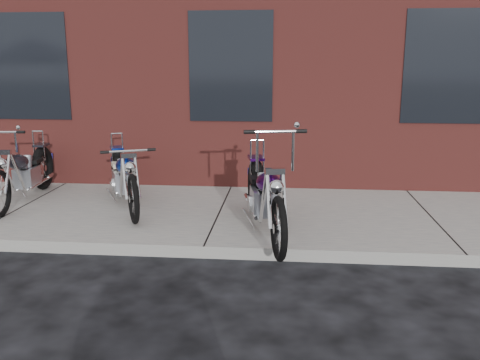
# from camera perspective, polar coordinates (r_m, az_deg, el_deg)

# --- Properties ---
(ground) EXTENTS (120.00, 120.00, 0.00)m
(ground) POSITION_cam_1_polar(r_m,az_deg,el_deg) (6.09, -4.09, -8.79)
(ground) COLOR black
(ground) RESTS_ON ground
(sidewalk) EXTENTS (22.00, 3.00, 0.15)m
(sidewalk) POSITION_cam_1_polar(r_m,az_deg,el_deg) (7.46, -2.25, -4.03)
(sidewalk) COLOR gray
(sidewalk) RESTS_ON ground
(chopper_purple) EXTENTS (0.75, 2.46, 1.40)m
(chopper_purple) POSITION_cam_1_polar(r_m,az_deg,el_deg) (6.38, 2.84, -2.07)
(chopper_purple) COLOR black
(chopper_purple) RESTS_ON sidewalk
(chopper_blue) EXTENTS (1.11, 2.18, 1.02)m
(chopper_blue) POSITION_cam_1_polar(r_m,az_deg,el_deg) (7.76, -12.86, 0.11)
(chopper_blue) COLOR black
(chopper_blue) RESTS_ON sidewalk
(chopper_third) EXTENTS (0.57, 2.33, 1.18)m
(chopper_third) POSITION_cam_1_polar(r_m,az_deg,el_deg) (8.58, -23.04, 0.58)
(chopper_third) COLOR black
(chopper_third) RESTS_ON sidewalk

